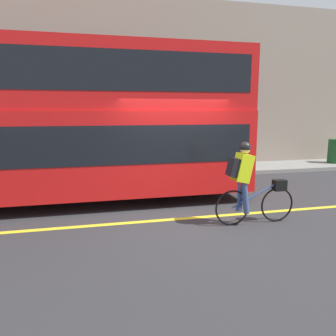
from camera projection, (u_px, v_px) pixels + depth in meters
ground_plane at (184, 218)px, 6.95m from camera, size 80.00×80.00×0.00m
road_center_line at (184, 218)px, 6.90m from camera, size 50.00×0.14×0.01m
sidewalk_curb at (145, 172)px, 11.71m from camera, size 60.00×1.95×0.14m
building_facade at (139, 86)px, 12.25m from camera, size 60.00×0.30×6.34m
bus at (37, 117)px, 7.67m from camera, size 10.08×2.45×3.76m
cyclist_on_bike at (248, 181)px, 6.42m from camera, size 1.70×0.32×1.66m
trash_bin at (335, 151)px, 13.31m from camera, size 0.54×0.54×0.97m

